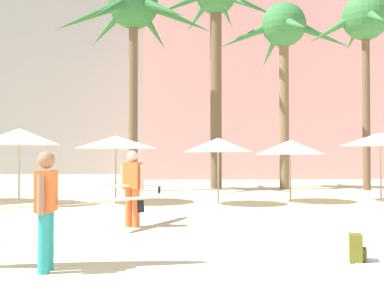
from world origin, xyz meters
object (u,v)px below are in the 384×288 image
palm_tree_far_right (216,17)px  palm_tree_left (133,16)px  cafe_umbrella_5 (290,147)px  palm_tree_center (284,37)px  person_far_left (49,205)px  palm_tree_right (365,25)px  backpack (356,249)px  person_mid_left (133,185)px  cafe_umbrella_1 (218,145)px  cafe_umbrella_3 (19,136)px  cafe_umbrella_4 (116,142)px  cafe_umbrella_2 (381,139)px

palm_tree_far_right → palm_tree_left: bearing=-157.9°
palm_tree_far_right → cafe_umbrella_5: palm_tree_far_right is taller
palm_tree_center → person_far_left: bearing=-112.8°
palm_tree_right → backpack: (-5.77, -14.78, -7.32)m
person_far_left → person_mid_left: person_mid_left is taller
cafe_umbrella_1 → person_far_left: 9.47m
cafe_umbrella_3 → cafe_umbrella_4: size_ratio=0.95×
cafe_umbrella_1 → cafe_umbrella_5: size_ratio=0.95×
palm_tree_center → cafe_umbrella_4: bearing=-138.3°
palm_tree_center → person_mid_left: (-5.87, -11.64, -6.23)m
person_far_left → palm_tree_right: bearing=-123.2°
palm_tree_left → backpack: 17.03m
palm_tree_far_right → cafe_umbrella_3: bearing=-133.6°
cafe_umbrella_4 → person_far_left: cafe_umbrella_4 is taller
cafe_umbrella_3 → person_far_left: 9.80m
cafe_umbrella_1 → palm_tree_right: bearing=40.9°
palm_tree_right → cafe_umbrella_2: bearing=-106.1°
person_far_left → cafe_umbrella_4: bearing=-87.0°
cafe_umbrella_3 → cafe_umbrella_5: 9.04m
person_mid_left → palm_tree_left: bearing=-145.6°
cafe_umbrella_4 → cafe_umbrella_5: cafe_umbrella_4 is taller
palm_tree_center → backpack: palm_tree_center is taller
person_mid_left → palm_tree_right: bearing=167.9°
cafe_umbrella_4 → person_mid_left: size_ratio=0.98×
cafe_umbrella_1 → person_mid_left: size_ratio=0.79×
cafe_umbrella_2 → cafe_umbrella_5: size_ratio=1.16×
palm_tree_center → palm_tree_right: (3.62, -0.63, 0.38)m
backpack → person_mid_left: person_mid_left is taller
backpack → palm_tree_center: bearing=97.7°
palm_tree_left → cafe_umbrella_3: palm_tree_left is taller
palm_tree_center → palm_tree_left: bearing=-172.1°
palm_tree_right → cafe_umbrella_5: (-4.69, -5.44, -5.66)m
cafe_umbrella_2 → cafe_umbrella_5: 3.13m
cafe_umbrella_4 → cafe_umbrella_1: bearing=-10.8°
palm_tree_center → person_mid_left: palm_tree_center is taller
cafe_umbrella_3 → cafe_umbrella_4: bearing=8.7°
palm_tree_right → cafe_umbrella_3: bearing=-156.1°
cafe_umbrella_2 → palm_tree_right: bearing=73.9°
cafe_umbrella_1 → cafe_umbrella_4: bearing=169.2°
cafe_umbrella_5 → palm_tree_center: bearing=80.1°
palm_tree_center → backpack: bearing=-97.9°
palm_tree_far_right → person_far_left: 18.26m
cafe_umbrella_5 → person_mid_left: size_ratio=0.84×
person_far_left → person_mid_left: size_ratio=1.13×
cafe_umbrella_2 → person_mid_left: 9.78m
palm_tree_left → cafe_umbrella_3: (-3.12, -5.73, -5.61)m
person_far_left → person_mid_left: bearing=-99.6°
palm_tree_center → cafe_umbrella_4: (-6.99, -6.22, -5.11)m
palm_tree_right → palm_tree_far_right: 6.92m
palm_tree_left → cafe_umbrella_4: palm_tree_left is taller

